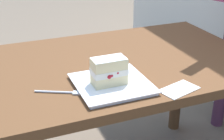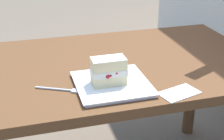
{
  "view_description": "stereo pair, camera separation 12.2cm",
  "coord_description": "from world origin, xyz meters",
  "px_view_note": "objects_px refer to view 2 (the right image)",
  "views": [
    {
      "loc": [
        -0.49,
        -1.25,
        1.29
      ],
      "look_at": [
        -0.07,
        -0.22,
        0.77
      ],
      "focal_mm": 53.62,
      "sensor_mm": 36.0,
      "label": 1
    },
    {
      "loc": [
        -0.37,
        -1.29,
        1.29
      ],
      "look_at": [
        -0.07,
        -0.22,
        0.77
      ],
      "focal_mm": 53.62,
      "sensor_mm": 36.0,
      "label": 2
    }
  ],
  "objects_px": {
    "cake_slice": "(109,71)",
    "dessert_fork": "(61,90)",
    "patio_table": "(114,83)",
    "paper_napkin": "(179,93)",
    "dessert_plate": "(112,84)"
  },
  "relations": [
    {
      "from": "patio_table",
      "to": "paper_napkin",
      "type": "xyz_separation_m",
      "value": [
        0.15,
        -0.34,
        0.11
      ]
    },
    {
      "from": "patio_table",
      "to": "cake_slice",
      "type": "xyz_separation_m",
      "value": [
        -0.09,
        -0.22,
        0.17
      ]
    },
    {
      "from": "cake_slice",
      "to": "paper_napkin",
      "type": "height_order",
      "value": "cake_slice"
    },
    {
      "from": "cake_slice",
      "to": "dessert_fork",
      "type": "xyz_separation_m",
      "value": [
        -0.18,
        0.02,
        -0.06
      ]
    },
    {
      "from": "patio_table",
      "to": "dessert_fork",
      "type": "distance_m",
      "value": 0.35
    },
    {
      "from": "dessert_plate",
      "to": "paper_napkin",
      "type": "distance_m",
      "value": 0.25
    },
    {
      "from": "patio_table",
      "to": "cake_slice",
      "type": "distance_m",
      "value": 0.29
    },
    {
      "from": "cake_slice",
      "to": "dessert_fork",
      "type": "distance_m",
      "value": 0.19
    },
    {
      "from": "patio_table",
      "to": "cake_slice",
      "type": "bearing_deg",
      "value": -111.1
    },
    {
      "from": "cake_slice",
      "to": "paper_napkin",
      "type": "bearing_deg",
      "value": -26.01
    },
    {
      "from": "dessert_fork",
      "to": "dessert_plate",
      "type": "bearing_deg",
      "value": -5.39
    },
    {
      "from": "dessert_fork",
      "to": "paper_napkin",
      "type": "relative_size",
      "value": 0.98
    },
    {
      "from": "dessert_plate",
      "to": "paper_napkin",
      "type": "relative_size",
      "value": 1.66
    },
    {
      "from": "paper_napkin",
      "to": "dessert_fork",
      "type": "bearing_deg",
      "value": 161.48
    },
    {
      "from": "dessert_plate",
      "to": "cake_slice",
      "type": "bearing_deg",
      "value": -158.86
    }
  ]
}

